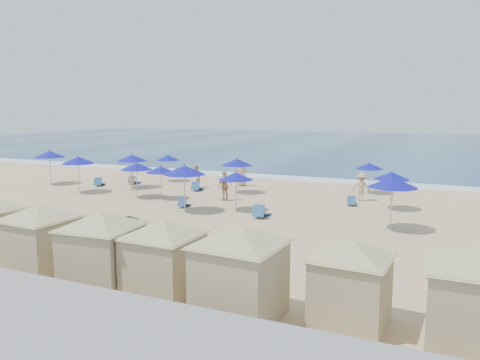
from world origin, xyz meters
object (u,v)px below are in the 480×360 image
Objects in this scene: umbrella_5 at (161,169)px; umbrella_8 at (236,176)px; beachgoer_3 at (361,187)px; cabana_5 at (351,272)px; umbrella_0 at (49,154)px; umbrella_10 at (392,176)px; umbrella_1 at (78,160)px; umbrella_9 at (369,166)px; trash_bin at (126,227)px; beachgoer_1 at (196,177)px; cabana_3 at (163,249)px; umbrella_2 at (132,158)px; beachgoer_4 at (242,174)px; cabana_6 at (476,286)px; umbrella_4 at (168,158)px; cabana_2 at (102,241)px; beachgoer_0 at (131,178)px; umbrella_7 at (237,162)px; cabana_1 at (40,231)px; beachgoer_2 at (225,186)px; umbrella_11 at (393,182)px; umbrella_6 at (184,170)px; umbrella_3 at (136,166)px; cabana_4 at (240,260)px.

umbrella_8 reaches higher than umbrella_5.
cabana_5 is at bearing 93.56° from beachgoer_3.
umbrella_0 reaches higher than umbrella_10.
umbrella_1 reaches higher than umbrella_9.
trash_bin is 13.29m from beachgoer_1.
beachgoer_1 is at bearing 15.55° from umbrella_0.
umbrella_1 is at bearing 140.11° from cabana_3.
beachgoer_4 is (6.99, 3.98, -1.27)m from umbrella_2.
umbrella_4 is (-21.18, 19.47, 0.28)m from cabana_6.
beachgoer_0 is (-10.78, 15.53, -0.74)m from cabana_2.
trash_bin is 12.24m from umbrella_7.
cabana_2 is (2.79, -0.16, 0.03)m from cabana_1.
umbrella_5 is (3.70, -6.49, 0.01)m from umbrella_4.
beachgoer_0 is (-7.98, 15.37, -0.71)m from cabana_1.
umbrella_0 is 15.11m from beachgoer_2.
cabana_3 is 21.01m from umbrella_9.
cabana_1 is 16.78m from umbrella_1.
umbrella_2 is 1.16× the size of umbrella_9.
umbrella_7 reaches higher than beachgoer_3.
cabana_1 is 21.38m from umbrella_4.
umbrella_5 is 14.50m from umbrella_11.
umbrella_8 is (5.82, -1.17, 0.07)m from umbrella_5.
trash_bin is 12.58m from beachgoer_0.
umbrella_0 is 1.23× the size of umbrella_9.
umbrella_11 is at bearing -4.70° from umbrella_1.
umbrella_8 is at bearing 59.79° from beachgoer_4.
beachgoer_1 is at bearing 115.32° from umbrella_6.
cabana_2 reaches higher than trash_bin.
cabana_4 is at bearing -44.90° from umbrella_3.
cabana_2 is at bearing -62.91° from umbrella_5.
umbrella_11 is at bearing -25.42° from umbrella_4.
cabana_3 is 1.65× the size of umbrella_1.
beachgoer_0 is at bearing 134.95° from cabana_4.
cabana_6 is at bearing 102.41° from beachgoer_3.
umbrella_1 is 1.19× the size of umbrella_9.
beachgoer_1 is (3.76, 2.64, -0.02)m from beachgoer_0.
cabana_6 is 24.76m from beachgoer_4.
trash_bin is at bearing -56.09° from umbrella_3.
umbrella_10 is 0.85× the size of umbrella_11.
cabana_1 is at bearing 25.53° from beachgoer_2.
cabana_6 is at bearing -36.60° from umbrella_5.
cabana_5 is 20.50m from umbrella_9.
umbrella_6 reaches higher than beachgoer_3.
cabana_5 is (7.63, 0.76, -0.14)m from cabana_2.
umbrella_5 reaches higher than beachgoer_2.
umbrella_3 is at bearing 154.80° from umbrella_6.
cabana_2 is 1.64× the size of umbrella_6.
cabana_5 is 2.18× the size of beachgoer_2.
cabana_3 is 1.69× the size of umbrella_2.
trash_bin is 0.44× the size of beachgoer_4.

